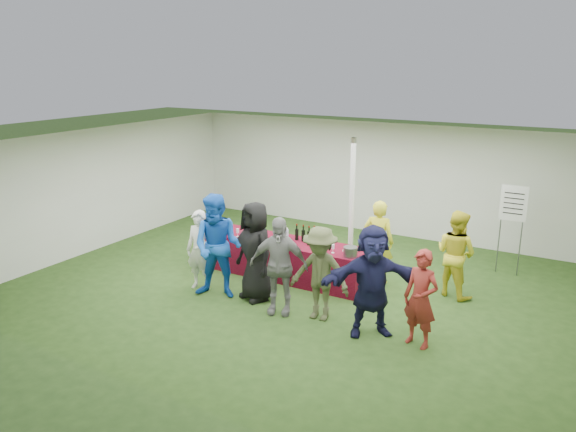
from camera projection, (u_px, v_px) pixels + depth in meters
The scene contains 18 objects.
ground at pixel (299, 286), 10.59m from camera, with size 60.00×60.00×0.00m, color #284719.
tent at pixel (352, 206), 10.99m from camera, with size 10.00×10.00×10.00m.
serving_table at pixel (279, 257), 11.02m from camera, with size 3.60×0.80×0.75m, color maroon.
wine_bottles at pixel (308, 236), 10.73m from camera, with size 0.55×0.15×0.32m.
wine_glasses at pixel (248, 233), 10.93m from camera, with size 2.73×0.17×0.16m.
water_bottle at pixel (287, 234), 10.89m from camera, with size 0.07×0.07×0.23m.
bar_towel at pixel (351, 250), 10.24m from camera, with size 0.25×0.18×0.03m, color white.
dump_bucket at pixel (350, 252), 9.94m from camera, with size 0.25×0.25×0.18m, color slate.
wine_list_sign at pixel (513, 210), 10.86m from camera, with size 0.50×0.03×1.80m.
staff_pourer at pixel (378, 242), 10.59m from camera, with size 0.59×0.39×1.61m, color yellow.
staff_back at pixel (456, 254), 9.99m from camera, with size 0.77×0.60×1.59m, color gold.
customer_0 at pixel (200, 250), 10.30m from camera, with size 0.54×0.36×1.49m, color silver.
customer_1 at pixel (218, 246), 9.90m from camera, with size 0.92×0.71×1.89m, color blue.
customer_2 at pixel (255, 251), 9.82m from camera, with size 0.87×0.57×1.78m, color black.
customer_3 at pixel (279, 266), 9.28m from camera, with size 0.98×0.41×1.68m, color slate.
customer_4 at pixel (320, 274), 9.07m from camera, with size 1.02×0.58×1.57m, color #424929.
customer_5 at pixel (372, 281), 8.53m from camera, with size 1.63×0.52×1.76m, color #151639.
customer_6 at pixel (421, 299), 8.22m from camera, with size 0.54×0.36×1.49m, color maroon.
Camera 1 is at (4.73, -8.63, 4.13)m, focal length 35.00 mm.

